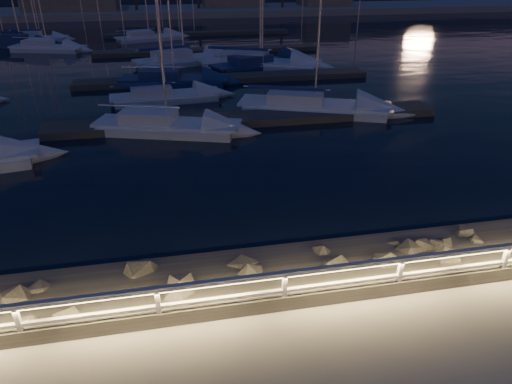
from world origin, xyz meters
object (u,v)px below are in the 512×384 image
sailboat_m (37,38)px  sailboat_h (257,62)px  sailboat_g (163,95)px  sailboat_j (182,59)px  sailboat_c (171,79)px  sailboat_f (164,124)px  sailboat_l (260,63)px  sailboat_n (46,47)px  guard_rail (361,272)px  sailboat_d (310,105)px  sailboat_i (20,43)px  sailboat_k (147,37)px

sailboat_m → sailboat_h: bearing=-38.0°
sailboat_g → sailboat_j: 11.64m
sailboat_c → sailboat_g: (-0.68, -4.30, -0.03)m
sailboat_f → sailboat_l: sailboat_l is taller
sailboat_c → sailboat_n: size_ratio=1.06×
sailboat_f → sailboat_j: bearing=102.1°
guard_rail → sailboat_n: (-15.81, 41.86, -0.95)m
sailboat_j → sailboat_m: (-15.33, 16.04, -0.07)m
sailboat_m → sailboat_g: bearing=-61.0°
sailboat_c → sailboat_d: sailboat_d is taller
sailboat_i → sailboat_k: sailboat_k is taller
sailboat_i → sailboat_l: size_ratio=0.84×
sailboat_h → sailboat_j: size_ratio=1.16×
sailboat_i → sailboat_j: 20.39m
sailboat_j → sailboat_d: bearing=-83.8°
sailboat_d → sailboat_i: size_ratio=1.19×
sailboat_d → sailboat_j: 17.01m
sailboat_h → sailboat_i: sailboat_h is taller
sailboat_g → sailboat_j: bearing=75.9°
sailboat_l → sailboat_m: 28.78m
sailboat_g → sailboat_i: (-14.46, 23.84, 0.06)m
sailboat_i → sailboat_d: bearing=-26.1°
sailboat_k → sailboat_l: 19.37m
sailboat_f → sailboat_j: (1.82, 17.53, 0.04)m
sailboat_d → guard_rail: bearing=-81.6°
sailboat_d → sailboat_f: (-8.74, -1.99, -0.00)m
sailboat_m → sailboat_i: bearing=-101.0°
sailboat_j → sailboat_l: size_ratio=0.97×
sailboat_i → sailboat_m: size_ratio=1.22×
sailboat_l → sailboat_g: bearing=-154.7°
guard_rail → sailboat_i: (-19.05, 45.13, -0.92)m
guard_rail → sailboat_i: sailboat_i is taller
sailboat_c → sailboat_n: sailboat_c is taller
sailboat_f → sailboat_g: bearing=107.6°
sailboat_g → sailboat_i: size_ratio=0.93×
guard_rail → sailboat_d: bearing=76.6°
sailboat_c → sailboat_j: sailboat_j is taller
sailboat_f → sailboat_k: sailboat_f is taller
guard_rail → sailboat_m: size_ratio=4.19×
sailboat_k → sailboat_n: bearing=-171.1°
sailboat_k → sailboat_f: bearing=-105.5°
sailboat_k → guard_rail: bearing=-100.7°
sailboat_d → sailboat_m: sailboat_d is taller
sailboat_l → sailboat_m: size_ratio=1.45×
guard_rail → sailboat_f: (-4.63, 15.26, -0.94)m
guard_rail → sailboat_d: (4.11, 17.25, -0.94)m
sailboat_f → sailboat_m: sailboat_f is taller
sailboat_m → sailboat_k: bearing=-6.6°
sailboat_c → sailboat_g: bearing=-87.9°
sailboat_c → sailboat_m: sailboat_c is taller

